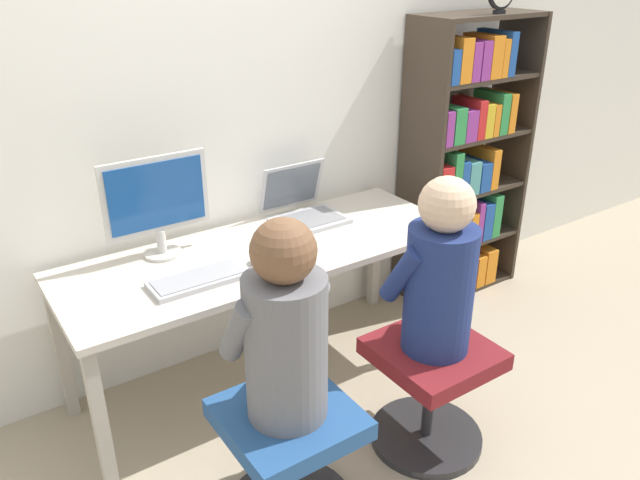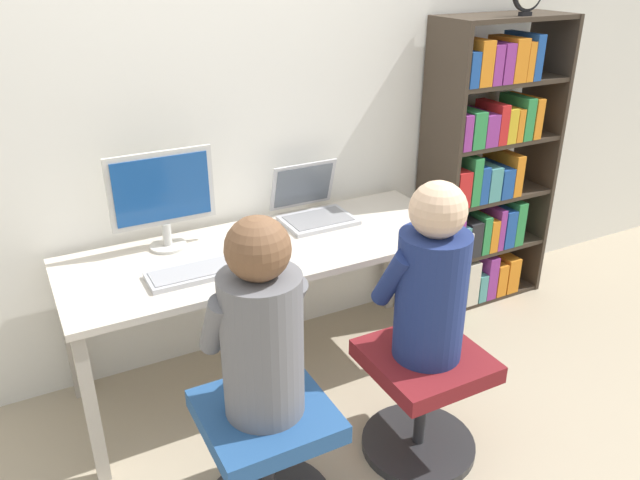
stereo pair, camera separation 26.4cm
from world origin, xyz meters
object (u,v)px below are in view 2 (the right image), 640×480
office_chair_left (267,451)px  person_at_laptop (431,279)px  laptop (313,208)px  office_chair_right (422,393)px  bookshelf (485,175)px  keyboard (195,273)px  person_at_monitor (261,327)px  desktop_monitor (163,196)px

office_chair_left → person_at_laptop: size_ratio=0.68×
office_chair_left → laptop: bearing=54.3°
office_chair_right → bookshelf: bearing=40.6°
laptop → keyboard: laptop is taller
office_chair_right → person_at_laptop: size_ratio=0.68×
laptop → office_chair_left: size_ratio=0.71×
office_chair_right → person_at_monitor: size_ratio=0.67×
desktop_monitor → laptop: desktop_monitor is taller
desktop_monitor → keyboard: desktop_monitor is taller
bookshelf → office_chair_left: bearing=-152.6°
laptop → person_at_laptop: bearing=-88.9°
person_at_monitor → person_at_laptop: person_at_monitor is taller
person_at_monitor → bookshelf: (1.72, 0.89, -0.03)m
office_chair_left → office_chair_right: size_ratio=1.00×
office_chair_left → person_at_laptop: 0.86m
bookshelf → desktop_monitor: bearing=178.7°
laptop → bookshelf: size_ratio=0.21×
desktop_monitor → bookshelf: bearing=-1.3°
laptop → office_chair_left: (-0.66, -0.92, -0.48)m
office_chair_left → person_at_laptop: person_at_laptop is taller
laptop → bookshelf: bookshelf is taller
person_at_monitor → keyboard: bearing=93.1°
desktop_monitor → person_at_laptop: person_at_laptop is taller
person_at_monitor → bookshelf: bearing=27.3°
office_chair_left → office_chair_right: same height
person_at_monitor → office_chair_left: bearing=-90.0°
desktop_monitor → person_at_monitor: bearing=-86.5°
office_chair_right → person_at_laptop: 0.52m
desktop_monitor → person_at_monitor: person_at_monitor is taller
laptop → keyboard: size_ratio=0.89×
person_at_laptop → bookshelf: bookshelf is taller
keyboard → office_chair_right: 1.04m
office_chair_left → office_chair_right: bearing=0.1°
laptop → person_at_monitor: (-0.66, -0.92, 0.04)m
keyboard → office_chair_right: bearing=-41.0°
desktop_monitor → person_at_laptop: size_ratio=0.64×
person_at_laptop → desktop_monitor: bearing=128.5°
keyboard → bookshelf: bookshelf is taller
keyboard → office_chair_left: size_ratio=0.80×
keyboard → bookshelf: 1.77m
laptop → keyboard: 0.76m
office_chair_right → laptop: bearing=91.1°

